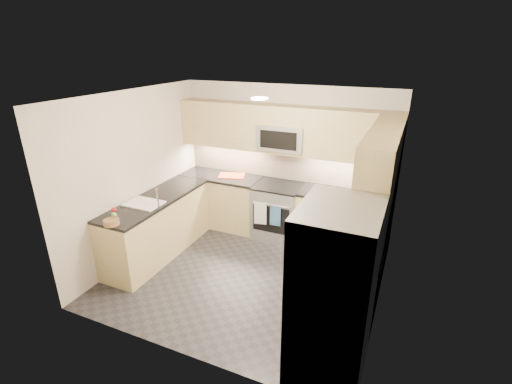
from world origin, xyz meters
name	(u,v)px	position (x,y,z in m)	size (l,w,h in m)	color
floor	(246,274)	(0.00, 0.00, 0.00)	(3.60, 3.20, 0.00)	#242329
ceiling	(244,97)	(0.00, 0.00, 2.50)	(3.60, 3.20, 0.02)	beige
wall_back	(286,161)	(0.00, 1.60, 1.25)	(3.60, 0.02, 2.50)	beige
wall_front	(173,252)	(0.00, -1.60, 1.25)	(3.60, 0.02, 2.50)	beige
wall_left	(136,176)	(-1.80, 0.00, 1.25)	(0.02, 3.20, 2.50)	beige
wall_right	(389,218)	(1.80, 0.00, 1.25)	(0.02, 3.20, 2.50)	beige
base_cab_back_left	(222,201)	(-1.09, 1.30, 0.45)	(1.42, 0.60, 0.90)	tan
base_cab_back_right	(343,223)	(1.09, 1.30, 0.45)	(1.42, 0.60, 0.90)	tan
base_cab_right	(357,266)	(1.50, 0.15, 0.45)	(0.60, 1.70, 0.90)	tan
base_cab_peninsula	(158,227)	(-1.50, 0.00, 0.45)	(0.60, 2.00, 0.90)	tan
countertop_back_left	(221,176)	(-1.09, 1.30, 0.92)	(1.42, 0.63, 0.04)	black
countertop_back_right	(346,195)	(1.09, 1.30, 0.92)	(1.42, 0.63, 0.04)	black
countertop_right	(361,233)	(1.50, 0.15, 0.92)	(0.63, 1.70, 0.04)	black
countertop_peninsula	(155,199)	(-1.50, 0.00, 0.92)	(0.63, 2.00, 0.04)	black
upper_cab_back	(283,129)	(0.00, 1.43, 1.83)	(3.60, 0.35, 0.75)	tan
upper_cab_right	(382,161)	(1.62, 0.28, 1.83)	(0.35, 1.95, 0.75)	tan
backsplash_back	(286,164)	(0.00, 1.60, 1.20)	(3.60, 0.01, 0.51)	tan
backsplash_right	(392,208)	(1.80, 0.45, 1.20)	(0.01, 2.30, 0.51)	tan
gas_range	(278,212)	(0.00, 1.28, 0.46)	(0.76, 0.65, 0.91)	#94969C
range_cooktop	(279,186)	(0.00, 1.28, 0.92)	(0.76, 0.65, 0.03)	black
oven_door_glass	(271,220)	(0.00, 0.95, 0.45)	(0.62, 0.02, 0.45)	black
oven_handle	(271,205)	(0.00, 0.93, 0.72)	(0.02, 0.02, 0.60)	#B2B5BA
microwave	(283,137)	(0.00, 1.40, 1.70)	(0.76, 0.40, 0.40)	#9B9FA2
microwave_door	(278,140)	(0.00, 1.20, 1.70)	(0.60, 0.01, 0.28)	black
refrigerator	(333,294)	(1.45, -1.15, 0.90)	(0.70, 0.90, 1.80)	#999CA1
fridge_handle_left	(290,291)	(1.08, -1.33, 0.95)	(0.02, 0.02, 1.20)	#B2B5BA
fridge_handle_right	(301,271)	(1.08, -0.97, 0.95)	(0.02, 0.02, 1.20)	#B2B5BA
sink_basin	(144,208)	(-1.50, -0.25, 0.88)	(0.52, 0.38, 0.16)	white
faucet	(158,198)	(-1.24, -0.25, 1.08)	(0.03, 0.03, 0.28)	silver
utensil_bowl	(380,194)	(1.58, 1.30, 1.02)	(0.27, 0.27, 0.16)	#51BD56
cutting_board	(232,176)	(-0.90, 1.35, 0.95)	(0.44, 0.31, 0.01)	red
fruit_basket	(111,222)	(-1.45, -0.94, 0.98)	(0.20, 0.20, 0.07)	#976A46
fruit_apple	(114,210)	(-1.56, -0.76, 1.05)	(0.07, 0.07, 0.07)	#A61221
fruit_pear	(114,215)	(-1.44, -0.88, 1.05)	(0.07, 0.07, 0.07)	#67AD4A
dish_towel_check	(260,213)	(-0.17, 0.91, 0.55)	(0.20, 0.02, 0.38)	white
dish_towel_blue	(275,216)	(0.09, 0.91, 0.55)	(0.17, 0.01, 0.33)	#2E537F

